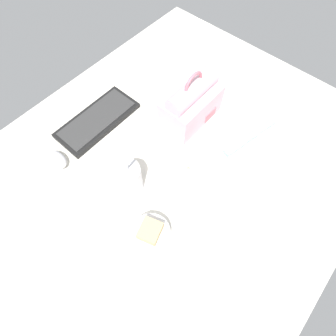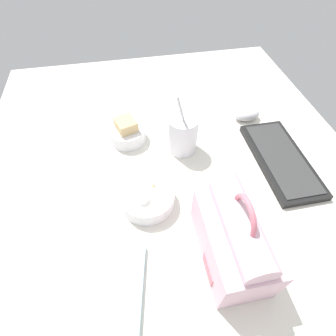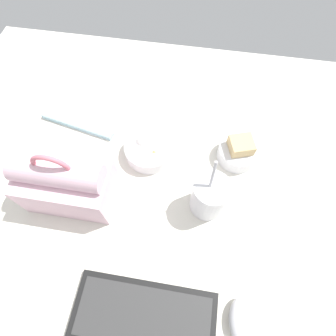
% 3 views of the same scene
% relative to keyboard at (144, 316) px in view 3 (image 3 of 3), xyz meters
% --- Properties ---
extents(desk_surface, '(1.40, 1.10, 0.02)m').
position_rel_keyboard_xyz_m(desk_surface, '(0.02, -0.32, -0.02)').
color(desk_surface, silver).
rests_on(desk_surface, ground).
extents(keyboard, '(0.30, 0.13, 0.02)m').
position_rel_keyboard_xyz_m(keyboard, '(0.00, 0.00, 0.00)').
color(keyboard, black).
rests_on(keyboard, desk_surface).
extents(lunch_bag, '(0.21, 0.12, 0.21)m').
position_rel_keyboard_xyz_m(lunch_bag, '(0.23, -0.24, 0.07)').
color(lunch_bag, beige).
rests_on(lunch_bag, desk_surface).
extents(soup_cup, '(0.09, 0.09, 0.19)m').
position_rel_keyboard_xyz_m(soup_cup, '(-0.11, -0.27, 0.05)').
color(soup_cup, silver).
rests_on(soup_cup, desk_surface).
extents(bento_bowl_sandwich, '(0.11, 0.11, 0.08)m').
position_rel_keyboard_xyz_m(bento_bowl_sandwich, '(-0.18, -0.43, 0.02)').
color(bento_bowl_sandwich, silver).
rests_on(bento_bowl_sandwich, desk_surface).
extents(bento_bowl_snacks, '(0.14, 0.14, 0.06)m').
position_rel_keyboard_xyz_m(bento_bowl_snacks, '(0.07, -0.40, 0.01)').
color(bento_bowl_snacks, silver).
rests_on(bento_bowl_snacks, desk_surface).
extents(computer_mouse, '(0.05, 0.09, 0.04)m').
position_rel_keyboard_xyz_m(computer_mouse, '(-0.20, -0.03, 0.01)').
color(computer_mouse, silver).
rests_on(computer_mouse, desk_surface).
extents(chopstick_case, '(0.23, 0.07, 0.02)m').
position_rel_keyboard_xyz_m(chopstick_case, '(0.30, -0.46, -0.00)').
color(chopstick_case, '#99C6D6').
rests_on(chopstick_case, desk_surface).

